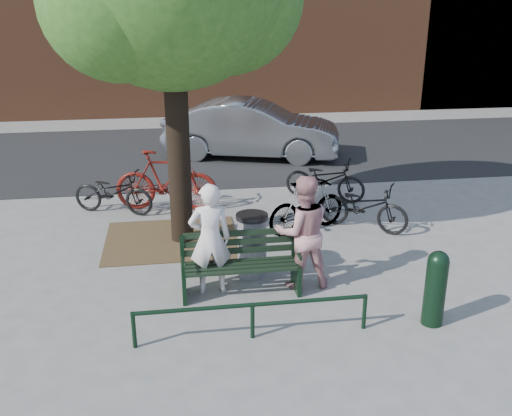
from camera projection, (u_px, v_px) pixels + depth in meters
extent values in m
plane|color=gray|center=(241.00, 293.00, 8.53)|extent=(90.00, 90.00, 0.00)
cube|color=brown|center=(172.00, 239.00, 10.43)|extent=(2.40, 2.00, 0.02)
cube|color=black|center=(204.00, 152.00, 16.42)|extent=(40.00, 7.00, 0.01)
cube|color=black|center=(184.00, 284.00, 8.34)|extent=(0.06, 0.52, 0.45)
cube|color=black|center=(182.00, 250.00, 8.40)|extent=(0.06, 0.06, 0.44)
cylinder|color=black|center=(183.00, 262.00, 8.10)|extent=(0.04, 0.36, 0.04)
cube|color=black|center=(296.00, 276.00, 8.57)|extent=(0.06, 0.52, 0.45)
cube|color=black|center=(294.00, 243.00, 8.63)|extent=(0.06, 0.06, 0.44)
cylinder|color=black|center=(298.00, 254.00, 8.34)|extent=(0.04, 0.36, 0.04)
cube|color=black|center=(241.00, 266.00, 8.38)|extent=(1.64, 0.46, 0.04)
cube|color=black|center=(239.00, 242.00, 8.49)|extent=(1.64, 0.03, 0.47)
cylinder|color=black|center=(134.00, 330.00, 7.12)|extent=(0.06, 0.06, 0.50)
cylinder|color=black|center=(252.00, 321.00, 7.33)|extent=(0.06, 0.06, 0.50)
cylinder|color=black|center=(364.00, 312.00, 7.54)|extent=(0.06, 0.06, 0.50)
cylinder|color=black|center=(252.00, 305.00, 7.25)|extent=(3.00, 0.06, 0.06)
cylinder|color=black|center=(178.00, 138.00, 9.81)|extent=(0.40, 0.40, 3.80)
sphere|color=#28531A|center=(118.00, 2.00, 8.57)|extent=(2.40, 2.40, 2.40)
imported|color=silver|center=(210.00, 239.00, 8.32)|extent=(0.63, 0.42, 1.70)
imported|color=tan|center=(303.00, 232.00, 8.49)|extent=(0.88, 0.70, 1.76)
cylinder|color=black|center=(435.00, 293.00, 7.59)|extent=(0.29, 0.29, 0.92)
sphere|color=black|center=(439.00, 261.00, 7.43)|extent=(0.29, 0.29, 0.29)
cylinder|color=gray|center=(252.00, 247.00, 8.96)|extent=(0.46, 0.46, 0.96)
cylinder|color=black|center=(252.00, 216.00, 8.78)|extent=(0.50, 0.50, 0.07)
imported|color=black|center=(113.00, 192.00, 11.61)|extent=(1.81, 1.20, 0.90)
imported|color=#61130D|center=(166.00, 181.00, 11.72)|extent=(2.20, 1.00, 1.27)
imported|color=black|center=(325.00, 179.00, 12.39)|extent=(1.84, 1.44, 0.93)
imported|color=gray|center=(307.00, 206.00, 10.68)|extent=(1.73, 1.07, 1.01)
imported|color=black|center=(363.00, 206.00, 10.79)|extent=(1.77, 1.52, 0.92)
imported|color=slate|center=(252.00, 129.00, 15.71)|extent=(5.05, 2.98, 1.57)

